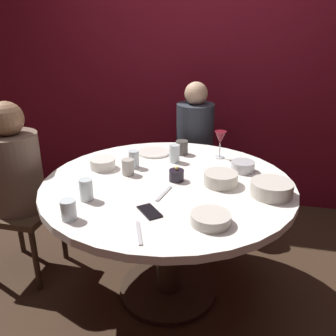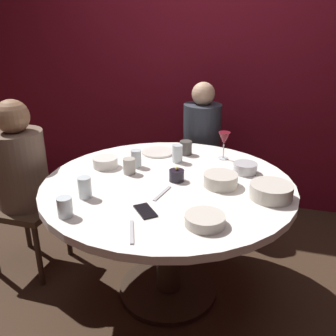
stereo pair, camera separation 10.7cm
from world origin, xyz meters
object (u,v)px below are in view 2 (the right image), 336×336
Objects in this scene: seated_diner_left at (21,169)px; dinner_plate at (158,152)px; candle_holder at (177,175)px; cup_by_right_diner at (136,158)px; bowl_sauce_side at (271,191)px; cup_center_front at (65,207)px; seated_diner_back at (202,139)px; cell_phone at (145,211)px; cup_beside_wine at (129,166)px; cup_near_candle at (177,154)px; dining_table at (168,205)px; bowl_salad_center at (105,162)px; cup_far_edge at (85,188)px; bowl_rice_portion at (220,180)px; cup_by_left_diner at (186,148)px; bowl_serving_large at (245,168)px; wine_glass at (224,140)px; bowl_small_white at (205,220)px.

dinner_plate is (0.76, 0.42, 0.04)m from seated_diner_left.
candle_holder is 0.32m from cup_by_right_diner.
cup_center_front reaches higher than bowl_sauce_side.
cell_phone is (-0.01, -1.29, 0.05)m from seated_diner_back.
cup_near_candle is at bearing 49.62° from cup_beside_wine.
dining_table is 9.20× the size of bowl_salad_center.
seated_diner_back is 10.54× the size of cup_far_edge.
bowl_sauce_side is at bearing -15.09° from bowl_rice_portion.
seated_diner_back is at bearing 107.27° from bowl_rice_portion.
cup_by_right_diner is at bearing 155.24° from candle_holder.
cup_by_right_diner is (-0.53, 0.13, 0.02)m from bowl_rice_portion.
bowl_sauce_side is 0.75m from cup_by_left_diner.
seated_diner_back is 1.29m from cup_far_edge.
dining_table is 0.39m from cell_phone.
cup_by_left_diner is at bearing 97.10° from candle_holder.
cup_beside_wine is at bearing -162.84° from bowl_serving_large.
cup_far_edge reaches higher than cup_beside_wine.
bowl_serving_large is at bearing 63.66° from bowl_rice_portion.
candle_holder is 0.46× the size of bowl_rice_portion.
bowl_rice_portion is at bearing -41.61° from cup_near_candle.
seated_diner_back reaches higher than cell_phone.
dinner_plate is 0.39m from bowl_salad_center.
wine_glass is at bearing 30.28° from cup_by_right_diner.
cup_by_right_diner is at bearing 17.61° from bowl_salad_center.
cup_near_candle is at bearing -2.55° from seated_diner_back.
bowl_salad_center is 0.84× the size of bowl_small_white.
seated_diner_back reaches higher than bowl_sauce_side.
bowl_rice_portion is (0.05, -0.41, -0.09)m from wine_glass.
cup_near_candle reaches higher than cup_far_edge.
bowl_sauce_side is at bearing -31.22° from cup_near_candle.
cup_by_left_diner is at bearing 51.54° from cup_by_right_diner.
cup_center_front is (-0.09, -0.65, -0.01)m from cup_by_right_diner.
dinner_plate is 1.21× the size of bowl_small_white.
cup_center_front is (0.62, -0.50, 0.08)m from seated_diner_left.
seated_diner_left is at bearing -169.40° from bowl_salad_center.
seated_diner_left reaches higher than wine_glass.
bowl_serving_large is 0.92× the size of bowl_salad_center.
cup_beside_wine is (0.18, -0.05, 0.02)m from bowl_salad_center.
seated_diner_back is 12.63× the size of cup_by_left_diner.
cup_near_candle is 0.34m from cup_beside_wine.
wine_glass is 0.26m from cup_by_left_diner.
seated_diner_back is 0.92m from candle_holder.
seated_diner_back is 0.93m from cup_beside_wine.
seated_diner_back is at bearing 115.50° from wine_glass.
seated_diner_back reaches higher than cup_near_candle.
wine_glass is 0.82× the size of dinner_plate.
candle_holder is (0.04, -0.91, 0.07)m from seated_diner_back.
cup_near_candle is 1.02× the size of cup_far_edge.
cup_far_edge is (0.61, -0.30, 0.09)m from seated_diner_left.
dining_table is at bearing -151.10° from candle_holder.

